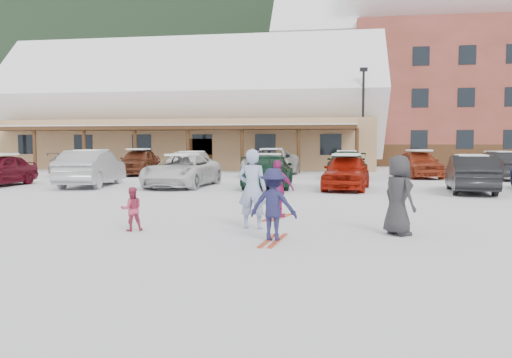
# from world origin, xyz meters

# --- Properties ---
(ground) EXTENTS (160.00, 160.00, 0.00)m
(ground) POSITION_xyz_m (0.00, 0.00, 0.00)
(ground) COLOR white
(ground) RESTS_ON ground
(forested_hillside) EXTENTS (300.00, 70.00, 38.00)m
(forested_hillside) POSITION_xyz_m (0.00, 85.00, 19.00)
(forested_hillside) COLOR black
(forested_hillside) RESTS_ON ground
(day_lodge) EXTENTS (29.12, 12.50, 10.38)m
(day_lodge) POSITION_xyz_m (-9.00, 27.96, 3.94)
(day_lodge) COLOR tan
(day_lodge) RESTS_ON ground
(alpine_hotel) EXTENTS (31.48, 14.01, 21.48)m
(alpine_hotel) POSITION_xyz_m (14.27, 38.00, 8.63)
(alpine_hotel) COLOR brown
(alpine_hotel) RESTS_ON ground
(lamp_post) EXTENTS (0.50, 0.25, 6.84)m
(lamp_post) POSITION_xyz_m (4.09, 23.20, 3.83)
(lamp_post) COLOR black
(lamp_post) RESTS_ON ground
(conifer_0) EXTENTS (4.40, 4.40, 10.20)m
(conifer_0) POSITION_xyz_m (-26.00, 30.00, 5.69)
(conifer_0) COLOR black
(conifer_0) RESTS_ON ground
(conifer_2) EXTENTS (5.28, 5.28, 12.24)m
(conifer_2) POSITION_xyz_m (-30.00, 42.00, 6.83)
(conifer_2) COLOR black
(conifer_2) RESTS_ON ground
(conifer_3) EXTENTS (3.96, 3.96, 9.18)m
(conifer_3) POSITION_xyz_m (6.00, 44.00, 5.12)
(conifer_3) COLOR black
(conifer_3) RESTS_ON ground
(adult_skier) EXTENTS (0.65, 0.44, 1.72)m
(adult_skier) POSITION_xyz_m (0.38, -0.10, 0.86)
(adult_skier) COLOR #94A4CC
(adult_skier) RESTS_ON ground
(toddler_red) EXTENTS (0.56, 0.53, 0.93)m
(toddler_red) POSITION_xyz_m (-2.08, -0.74, 0.46)
(toddler_red) COLOR #AE3351
(toddler_red) RESTS_ON ground
(child_navy) EXTENTS (0.94, 0.61, 1.37)m
(child_navy) POSITION_xyz_m (0.99, -1.40, 0.69)
(child_navy) COLOR #1C1D45
(child_navy) RESTS_ON ground
(skis_child_navy) EXTENTS (0.36, 1.41, 0.03)m
(skis_child_navy) POSITION_xyz_m (0.99, -1.40, 0.01)
(skis_child_navy) COLOR #BC401A
(skis_child_navy) RESTS_ON ground
(child_magenta) EXTENTS (0.91, 0.57, 1.44)m
(child_magenta) POSITION_xyz_m (0.76, 1.56, 0.72)
(child_magenta) COLOR #A31F69
(child_magenta) RESTS_ON ground
(skis_child_magenta) EXTENTS (0.59, 1.40, 0.03)m
(skis_child_magenta) POSITION_xyz_m (0.76, 1.56, 0.01)
(skis_child_magenta) COLOR #BC401A
(skis_child_magenta) RESTS_ON ground
(bystander_dark) EXTENTS (0.84, 0.93, 1.60)m
(bystander_dark) POSITION_xyz_m (3.40, -0.39, 0.80)
(bystander_dark) COLOR #2A292C
(bystander_dark) RESTS_ON ground
(parked_car_1) EXTENTS (2.27, 4.92, 1.56)m
(parked_car_1) POSITION_xyz_m (-8.19, 9.58, 0.78)
(parked_car_1) COLOR #A0A0A4
(parked_car_1) RESTS_ON ground
(parked_car_2) EXTENTS (2.56, 5.10, 1.38)m
(parked_car_2) POSITION_xyz_m (-4.25, 9.97, 0.69)
(parked_car_2) COLOR silver
(parked_car_2) RESTS_ON ground
(parked_car_3) EXTENTS (2.17, 4.91, 1.40)m
(parked_car_3) POSITION_xyz_m (-0.57, 10.15, 0.70)
(parked_car_3) COLOR #163A26
(parked_car_3) RESTS_ON ground
(parked_car_4) EXTENTS (2.20, 4.35, 1.42)m
(parked_car_4) POSITION_xyz_m (2.66, 9.70, 0.71)
(parked_car_4) COLOR #A31809
(parked_car_4) RESTS_ON ground
(parked_car_5) EXTENTS (2.03, 4.42, 1.41)m
(parked_car_5) POSITION_xyz_m (7.25, 9.11, 0.70)
(parked_car_5) COLOR black
(parked_car_5) RESTS_ON ground
(parked_car_7) EXTENTS (2.77, 5.15, 1.42)m
(parked_car_7) POSITION_xyz_m (-12.76, 16.79, 0.71)
(parked_car_7) COLOR gray
(parked_car_7) RESTS_ON ground
(parked_car_8) EXTENTS (2.23, 4.68, 1.54)m
(parked_car_8) POSITION_xyz_m (-9.20, 17.41, 0.77)
(parked_car_8) COLOR maroon
(parked_car_8) RESTS_ON ground
(parked_car_9) EXTENTS (1.60, 4.32, 1.41)m
(parked_car_9) POSITION_xyz_m (-5.60, 16.28, 0.71)
(parked_car_9) COLOR #98999C
(parked_car_9) RESTS_ON ground
(parked_car_10) EXTENTS (2.99, 5.80, 1.56)m
(parked_car_10) POSITION_xyz_m (-1.33, 17.56, 0.78)
(parked_car_10) COLOR silver
(parked_car_10) RESTS_ON ground
(parked_car_11) EXTENTS (2.05, 5.03, 1.46)m
(parked_car_11) POSITION_xyz_m (2.84, 16.50, 0.73)
(parked_car_11) COLOR #13301F
(parked_car_11) RESTS_ON ground
(parked_car_12) EXTENTS (2.34, 4.60, 1.50)m
(parked_car_12) POSITION_xyz_m (6.76, 17.52, 0.75)
(parked_car_12) COLOR #9E371B
(parked_car_12) RESTS_ON ground
(parked_car_13) EXTENTS (2.02, 4.52, 1.44)m
(parked_car_13) POSITION_xyz_m (10.68, 16.73, 0.72)
(parked_car_13) COLOR black
(parked_car_13) RESTS_ON ground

